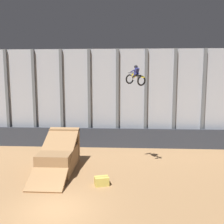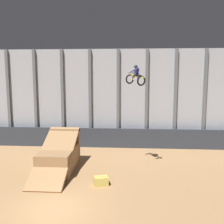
# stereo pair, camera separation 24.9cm
# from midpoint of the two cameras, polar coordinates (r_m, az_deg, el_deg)

# --- Properties ---
(ground_plane) EXTENTS (60.00, 60.00, 0.00)m
(ground_plane) POSITION_cam_midpoint_polar(r_m,az_deg,el_deg) (15.12, -11.93, -20.05)
(ground_plane) COLOR #9E754C
(arena_back_wall) EXTENTS (32.00, 0.40, 9.57)m
(arena_back_wall) POSITION_cam_midpoint_polar(r_m,az_deg,el_deg) (26.11, -4.45, 3.02)
(arena_back_wall) COLOR #A3A8B2
(arena_back_wall) RESTS_ON ground_plane
(lower_barrier) EXTENTS (31.36, 0.20, 1.91)m
(lower_barrier) POSITION_cam_midpoint_polar(r_m,az_deg,el_deg) (25.97, -4.61, -5.58)
(lower_barrier) COLOR #2D333D
(lower_barrier) RESTS_ON ground_plane
(dirt_ramp) EXTENTS (2.40, 6.17, 2.92)m
(dirt_ramp) POSITION_cam_midpoint_polar(r_m,az_deg,el_deg) (20.46, -11.02, -9.44)
(dirt_ramp) COLOR #966F48
(dirt_ramp) RESTS_ON ground_plane
(rider_bike_solo) EXTENTS (1.50, 1.70, 1.49)m
(rider_bike_solo) POSITION_cam_midpoint_polar(r_m,az_deg,el_deg) (19.23, 5.54, 7.65)
(rider_bike_solo) COLOR black
(hay_bale_trackside) EXTENTS (1.03, 0.83, 0.57)m
(hay_bale_trackside) POSITION_cam_midpoint_polar(r_m,az_deg,el_deg) (17.52, -1.99, -14.77)
(hay_bale_trackside) COLOR #CCB751
(hay_bale_trackside) RESTS_ON ground_plane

